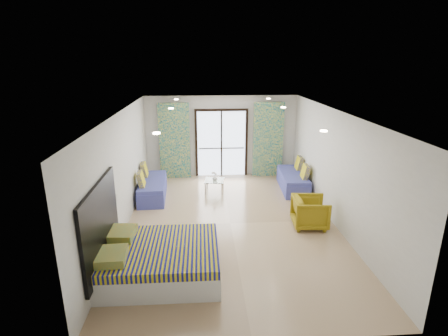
{
  "coord_description": "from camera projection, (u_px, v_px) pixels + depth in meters",
  "views": [
    {
      "loc": [
        -0.66,
        -7.69,
        3.83
      ],
      "look_at": [
        -0.1,
        0.86,
        1.15
      ],
      "focal_mm": 28.0,
      "sensor_mm": 36.0,
      "label": 1
    }
  ],
  "objects": [
    {
      "name": "wall_left",
      "position": [
        122.0,
        173.0,
        7.95
      ],
      "size": [
        0.01,
        7.5,
        2.7
      ],
      "primitive_type": null,
      "color": "silver",
      "rests_on": "ground"
    },
    {
      "name": "floor",
      "position": [
        230.0,
        223.0,
        8.51
      ],
      "size": [
        5.0,
        7.5,
        0.01
      ],
      "primitive_type": null,
      "color": "#9E7F5E",
      "rests_on": "ground"
    },
    {
      "name": "bed",
      "position": [
        160.0,
        260.0,
        6.41
      ],
      "size": [
        2.12,
        1.73,
        0.73
      ],
      "color": "silver",
      "rests_on": "floor"
    },
    {
      "name": "armchair",
      "position": [
        310.0,
        211.0,
        8.25
      ],
      "size": [
        0.79,
        0.83,
        0.8
      ],
      "primitive_type": "imported",
      "rotation": [
        0.0,
        0.0,
        1.5
      ],
      "color": "olive",
      "rests_on": "floor"
    },
    {
      "name": "downlight_a",
      "position": [
        157.0,
        133.0,
        5.72
      ],
      "size": [
        0.12,
        0.12,
        0.02
      ],
      "primitive_type": "cylinder",
      "color": "#FFE0B2",
      "rests_on": "ceiling"
    },
    {
      "name": "downlight_e",
      "position": [
        176.0,
        99.0,
        10.48
      ],
      "size": [
        0.12,
        0.12,
        0.02
      ],
      "primitive_type": "cylinder",
      "color": "#FFE0B2",
      "rests_on": "ceiling"
    },
    {
      "name": "curtain_left",
      "position": [
        175.0,
        141.0,
        11.44
      ],
      "size": [
        1.0,
        0.1,
        2.5
      ],
      "primitive_type": "cube",
      "color": "beige",
      "rests_on": "floor"
    },
    {
      "name": "switch_plate",
      "position": [
        117.0,
        198.0,
        7.31
      ],
      "size": [
        0.02,
        0.1,
        0.1
      ],
      "primitive_type": "cube",
      "color": "silver",
      "rests_on": "wall_left"
    },
    {
      "name": "daybed_right",
      "position": [
        293.0,
        180.0,
        10.68
      ],
      "size": [
        0.83,
        1.88,
        0.91
      ],
      "rotation": [
        0.0,
        0.0,
        -0.07
      ],
      "color": "#3F4497",
      "rests_on": "floor"
    },
    {
      "name": "downlight_c",
      "position": [
        171.0,
        108.0,
        8.57
      ],
      "size": [
        0.12,
        0.12,
        0.02
      ],
      "primitive_type": "cylinder",
      "color": "#FFE0B2",
      "rests_on": "ceiling"
    },
    {
      "name": "vase",
      "position": [
        215.0,
        178.0,
        10.37
      ],
      "size": [
        0.16,
        0.16,
        0.16
      ],
      "primitive_type": "imported",
      "rotation": [
        0.0,
        0.0,
        0.01
      ],
      "color": "white",
      "rests_on": "coffee_table"
    },
    {
      "name": "downlight_d",
      "position": [
        283.0,
        107.0,
        8.75
      ],
      "size": [
        0.12,
        0.12,
        0.02
      ],
      "primitive_type": "cylinder",
      "color": "#FFE0B2",
      "rests_on": "ceiling"
    },
    {
      "name": "coffee_table",
      "position": [
        214.0,
        181.0,
        10.44
      ],
      "size": [
        0.62,
        0.62,
        0.65
      ],
      "rotation": [
        0.0,
        0.0,
        -0.12
      ],
      "color": "silver",
      "rests_on": "floor"
    },
    {
      "name": "wall_right",
      "position": [
        336.0,
        169.0,
        8.26
      ],
      "size": [
        0.01,
        7.5,
        2.7
      ],
      "primitive_type": null,
      "color": "silver",
      "rests_on": "ground"
    },
    {
      "name": "daybed_left",
      "position": [
        152.0,
        188.0,
        10.06
      ],
      "size": [
        0.81,
        1.89,
        0.91
      ],
      "rotation": [
        0.0,
        0.0,
        0.05
      ],
      "color": "#3F4497",
      "rests_on": "floor"
    },
    {
      "name": "downlight_f",
      "position": [
        268.0,
        99.0,
        10.65
      ],
      "size": [
        0.12,
        0.12,
        0.02
      ],
      "primitive_type": "cylinder",
      "color": "#FFE0B2",
      "rests_on": "ceiling"
    },
    {
      "name": "balcony_rail",
      "position": [
        221.0,
        148.0,
        11.78
      ],
      "size": [
        1.52,
        0.03,
        0.04
      ],
      "primitive_type": "cube",
      "color": "#595451",
      "rests_on": "balcony_door"
    },
    {
      "name": "wall_back",
      "position": [
        221.0,
        136.0,
        11.67
      ],
      "size": [
        5.0,
        0.01,
        2.7
      ],
      "primitive_type": null,
      "color": "silver",
      "rests_on": "ground"
    },
    {
      "name": "wall_front",
      "position": [
        255.0,
        259.0,
        4.53
      ],
      "size": [
        5.0,
        0.01,
        2.7
      ],
      "primitive_type": null,
      "color": "silver",
      "rests_on": "ground"
    },
    {
      "name": "headboard",
      "position": [
        101.0,
        225.0,
        6.12
      ],
      "size": [
        0.06,
        2.1,
        1.5
      ],
      "primitive_type": "cube",
      "color": "black",
      "rests_on": "floor"
    },
    {
      "name": "curtain_right",
      "position": [
        268.0,
        140.0,
        11.63
      ],
      "size": [
        1.0,
        0.1,
        2.5
      ],
      "primitive_type": "cube",
      "color": "beige",
      "rests_on": "floor"
    },
    {
      "name": "ceiling",
      "position": [
        231.0,
        113.0,
        7.7
      ],
      "size": [
        5.0,
        7.5,
        0.01
      ],
      "primitive_type": null,
      "color": "silver",
      "rests_on": "ground"
    },
    {
      "name": "balcony_door",
      "position": [
        221.0,
        139.0,
        11.67
      ],
      "size": [
        1.76,
        0.08,
        2.28
      ],
      "color": "black",
      "rests_on": "floor"
    },
    {
      "name": "downlight_b",
      "position": [
        324.0,
        131.0,
        5.89
      ],
      "size": [
        0.12,
        0.12,
        0.02
      ],
      "primitive_type": "cylinder",
      "color": "#FFE0B2",
      "rests_on": "ceiling"
    }
  ]
}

